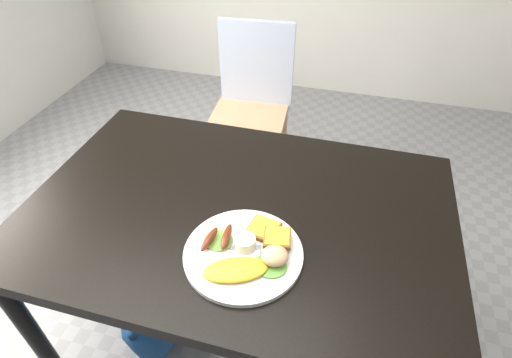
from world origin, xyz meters
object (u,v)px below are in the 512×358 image
at_px(person, 193,129).
at_px(dining_table, 238,212).
at_px(dining_chair, 248,120).
at_px(plate, 243,254).

bearing_deg(person, dining_table, 127.17).
distance_m(dining_chair, person, 0.51).
distance_m(dining_table, dining_chair, 0.99).
relative_size(dining_table, plate, 4.03).
relative_size(person, plate, 4.48).
height_order(dining_table, plate, plate).
distance_m(dining_table, person, 0.57).
xyz_separation_m(dining_table, person, (-0.33, 0.46, -0.06)).
relative_size(dining_chair, person, 0.28).
bearing_deg(dining_table, dining_chair, 104.73).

